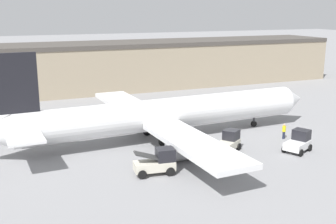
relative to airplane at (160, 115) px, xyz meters
The scene contains 7 objects.
ground_plane 3.00m from the airplane, ahead, with size 400.00×400.00×0.00m, color gray.
terminal_building 31.76m from the airplane, 92.13° to the left, with size 96.08×11.88×8.40m.
airplane is the anchor object (origin of this frame).
ground_crew_worker 14.03m from the airplane, 20.88° to the right, with size 0.38×0.38×1.74m.
baggage_tug 14.86m from the airplane, 37.59° to the right, with size 3.47×3.07×2.17m.
belt_loader_truck 10.05m from the airplane, 112.96° to the right, with size 3.75×2.21×2.30m.
pushback_tug 8.22m from the airplane, 50.71° to the right, with size 3.61×3.22×2.11m.
Camera 1 is at (-17.44, -41.71, 14.25)m, focal length 45.00 mm.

